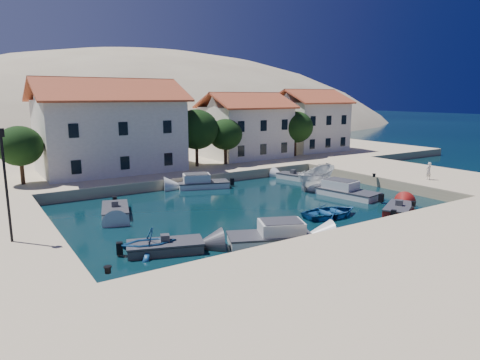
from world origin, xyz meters
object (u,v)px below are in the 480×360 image
at_px(pedestrian, 429,171).
at_px(rowboat_south, 331,216).
at_px(building_right, 309,120).
at_px(cabin_cruiser_east, 347,191).
at_px(building_left, 110,124).
at_px(building_mid, 245,125).
at_px(lamppost, 5,175).
at_px(boat_east, 316,188).
at_px(cabin_cruiser_south, 270,236).

bearing_deg(pedestrian, rowboat_south, 9.54).
bearing_deg(rowboat_south, building_right, -34.89).
bearing_deg(cabin_cruiser_east, pedestrian, -114.90).
xyz_separation_m(building_left, cabin_cruiser_east, (15.29, -19.59, -5.46)).
relative_size(rowboat_south, cabin_cruiser_east, 0.78).
relative_size(building_left, building_mid, 1.40).
xyz_separation_m(building_right, lamppost, (-41.50, -22.00, -0.72)).
bearing_deg(building_left, building_right, 3.81).
bearing_deg(cabin_cruiser_east, boat_east, -14.20).
bearing_deg(building_mid, boat_east, -98.59).
distance_m(rowboat_south, cabin_cruiser_east, 7.05).
distance_m(building_mid, boat_east, 17.23).
height_order(building_left, boat_east, building_left).
xyz_separation_m(cabin_cruiser_east, pedestrian, (8.64, -2.16, 1.36)).
distance_m(cabin_cruiser_east, boat_east, 4.39).
bearing_deg(building_mid, building_left, -176.82).
height_order(building_mid, lamppost, building_mid).
height_order(cabin_cruiser_south, rowboat_south, cabin_cruiser_south).
bearing_deg(building_right, boat_east, -129.98).
bearing_deg(cabin_cruiser_east, lamppost, 80.01).
xyz_separation_m(building_mid, boat_east, (-2.45, -16.24, -5.22)).
distance_m(cabin_cruiser_south, rowboat_south, 7.87).
bearing_deg(building_right, cabin_cruiser_south, -135.27).
bearing_deg(cabin_cruiser_south, lamppost, -179.91).
height_order(building_right, cabin_cruiser_south, building_right).
bearing_deg(boat_east, cabin_cruiser_east, 156.64).
xyz_separation_m(lamppost, rowboat_south, (20.91, -3.45, -4.75)).
height_order(building_left, lamppost, building_left).
bearing_deg(building_right, building_mid, -175.24).
height_order(boat_east, pedestrian, pedestrian).
xyz_separation_m(building_right, cabin_cruiser_south, (-28.08, -27.82, -5.00)).
distance_m(building_right, rowboat_south, 33.19).
distance_m(lamppost, boat_east, 27.87).
height_order(lamppost, pedestrian, lamppost).
height_order(cabin_cruiser_east, pedestrian, pedestrian).
height_order(rowboat_south, cabin_cruiser_east, cabin_cruiser_east).
xyz_separation_m(rowboat_south, cabin_cruiser_east, (5.88, 3.86, 0.48)).
relative_size(rowboat_south, pedestrian, 2.76).
distance_m(cabin_cruiser_south, pedestrian, 22.42).
relative_size(building_mid, building_right, 1.11).
bearing_deg(building_left, cabin_cruiser_south, -85.74).
bearing_deg(cabin_cruiser_south, rowboat_south, 41.07).
relative_size(building_left, pedestrian, 8.75).
relative_size(building_mid, cabin_cruiser_east, 1.78).
xyz_separation_m(building_left, boat_east, (15.55, -15.24, -5.94)).
bearing_deg(rowboat_south, building_mid, -15.27).
bearing_deg(cabin_cruiser_east, building_right, -45.12).
distance_m(building_left, rowboat_south, 25.96).
height_order(cabin_cruiser_south, boat_east, cabin_cruiser_south).
xyz_separation_m(cabin_cruiser_south, rowboat_south, (7.49, 2.37, -0.48)).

